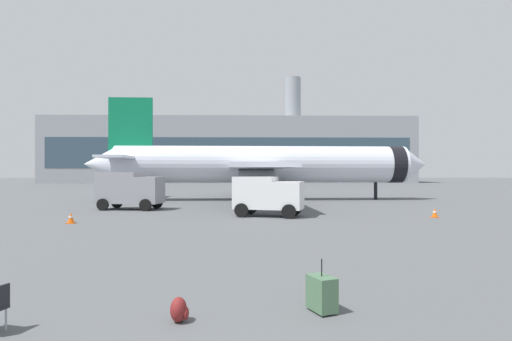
{
  "coord_description": "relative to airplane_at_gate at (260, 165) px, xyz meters",
  "views": [
    {
      "loc": [
        0.04,
        -3.54,
        2.9
      ],
      "look_at": [
        0.7,
        23.62,
        3.0
      ],
      "focal_mm": 29.01,
      "sensor_mm": 36.0,
      "label": 1
    }
  ],
  "objects": [
    {
      "name": "safety_cone_far",
      "position": [
        -11.37,
        -19.32,
        -3.35
      ],
      "size": [
        0.44,
        0.44,
        0.63
      ],
      "color": "#F2590C",
      "rests_on": "ground"
    },
    {
      "name": "terminal_building",
      "position": [
        -5.74,
        73.43,
        5.23
      ],
      "size": [
        99.18,
        19.09,
        29.58
      ],
      "color": "gray",
      "rests_on": "ground"
    },
    {
      "name": "safety_cone_mid",
      "position": [
        -0.36,
        8.19,
        -3.28
      ],
      "size": [
        0.44,
        0.44,
        0.76
      ],
      "color": "#F2590C",
      "rests_on": "ground"
    },
    {
      "name": "safety_cone_outer",
      "position": [
        10.6,
        -16.77,
        -3.36
      ],
      "size": [
        0.44,
        0.44,
        0.6
      ],
      "color": "#F2590C",
      "rests_on": "ground"
    },
    {
      "name": "airplane_at_gate",
      "position": [
        0.0,
        0.0,
        0.0
      ],
      "size": [
        35.7,
        32.15,
        10.5
      ],
      "color": "silver",
      "rests_on": "ground"
    },
    {
      "name": "cargo_van",
      "position": [
        -0.06,
        -15.89,
        -2.21
      ],
      "size": [
        4.79,
        3.36,
        2.6
      ],
      "color": "white",
      "rests_on": "ground"
    },
    {
      "name": "traveller_backpack",
      "position": [
        -2.77,
        -34.87,
        -3.42
      ],
      "size": [
        0.36,
        0.4,
        0.48
      ],
      "color": "maroon",
      "rests_on": "ground"
    },
    {
      "name": "service_truck",
      "position": [
        -10.48,
        -10.71,
        -2.05
      ],
      "size": [
        5.09,
        3.16,
        2.9
      ],
      "color": "gray",
      "rests_on": "ground"
    },
    {
      "name": "rolling_suitcase",
      "position": [
        0.09,
        -34.36,
        -3.27
      ],
      "size": [
        0.61,
        0.74,
        1.1
      ],
      "color": "#476B4C",
      "rests_on": "ground"
    },
    {
      "name": "safety_cone_near",
      "position": [
        -2.46,
        2.97,
        -3.31
      ],
      "size": [
        0.44,
        0.44,
        0.71
      ],
      "color": "#F2590C",
      "rests_on": "ground"
    }
  ]
}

